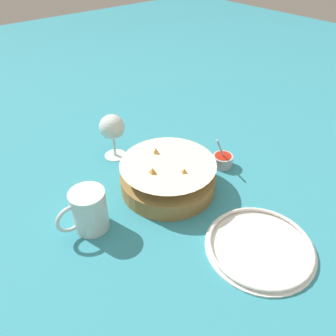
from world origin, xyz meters
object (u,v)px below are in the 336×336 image
(beer_mug, at_px, (89,212))
(wine_glass, at_px, (112,128))
(food_basket, at_px, (168,177))
(side_plate, at_px, (260,246))
(sauce_cup, at_px, (223,160))

(beer_mug, bearing_deg, wine_glass, -133.34)
(food_basket, bearing_deg, side_plate, 95.00)
(sauce_cup, height_order, wine_glass, wine_glass)
(sauce_cup, distance_m, side_plate, 0.30)
(wine_glass, bearing_deg, side_plate, 95.90)
(food_basket, relative_size, side_plate, 1.04)
(sauce_cup, distance_m, wine_glass, 0.33)
(food_basket, bearing_deg, beer_mug, -2.29)
(beer_mug, bearing_deg, food_basket, 177.71)
(food_basket, distance_m, beer_mug, 0.22)
(wine_glass, height_order, side_plate, wine_glass)
(wine_glass, relative_size, side_plate, 0.57)
(beer_mug, xyz_separation_m, side_plate, (-0.25, 0.29, -0.04))
(beer_mug, distance_m, side_plate, 0.38)
(sauce_cup, xyz_separation_m, beer_mug, (0.40, -0.03, 0.03))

